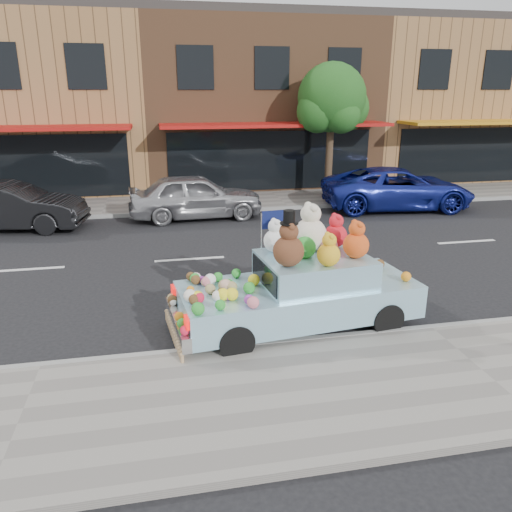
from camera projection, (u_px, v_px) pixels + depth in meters
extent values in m
plane|color=black|center=(336.00, 250.00, 13.72)|extent=(120.00, 120.00, 0.00)
cube|color=gray|center=(481.00, 373.00, 7.66)|extent=(60.00, 3.00, 0.12)
cube|color=gray|center=(279.00, 200.00, 19.75)|extent=(60.00, 3.00, 0.12)
cube|color=gray|center=(430.00, 329.00, 9.05)|extent=(60.00, 0.12, 0.13)
cube|color=gray|center=(289.00, 208.00, 18.35)|extent=(60.00, 0.12, 0.13)
cube|color=olive|center=(30.00, 106.00, 21.92)|extent=(10.00, 8.00, 7.00)
cube|color=#332D2B|center=(17.00, 15.00, 20.76)|extent=(10.00, 8.00, 0.30)
cube|color=black|center=(14.00, 168.00, 18.84)|extent=(8.50, 0.06, 2.40)
cube|color=#A6120F|center=(1.00, 128.00, 17.55)|extent=(9.00, 1.80, 0.12)
cube|color=black|center=(86.00, 67.00, 18.26)|extent=(1.40, 0.06, 1.60)
cube|color=brown|center=(253.00, 105.00, 23.78)|extent=(10.00, 8.00, 7.00)
cube|color=#332D2B|center=(252.00, 21.00, 22.62)|extent=(10.00, 8.00, 0.30)
cube|color=black|center=(271.00, 161.00, 20.70)|extent=(8.50, 0.06, 2.40)
cube|color=#A6120F|center=(277.00, 125.00, 19.41)|extent=(9.00, 1.80, 0.12)
cube|color=black|center=(195.00, 68.00, 19.01)|extent=(1.40, 0.06, 1.60)
cube|color=black|center=(272.00, 68.00, 19.56)|extent=(1.40, 0.06, 1.60)
cube|color=black|center=(344.00, 69.00, 20.12)|extent=(1.40, 0.06, 1.60)
cube|color=olive|center=(443.00, 104.00, 25.64)|extent=(10.00, 8.00, 7.00)
cube|color=#332D2B|center=(452.00, 26.00, 24.48)|extent=(10.00, 8.00, 0.30)
cube|color=black|center=(486.00, 155.00, 22.56)|extent=(8.50, 0.06, 2.40)
cube|color=orange|center=(504.00, 122.00, 21.27)|extent=(9.00, 1.80, 0.12)
cube|color=black|center=(435.00, 70.00, 20.87)|extent=(1.40, 0.06, 1.60)
cube|color=black|center=(498.00, 70.00, 21.42)|extent=(1.40, 0.06, 1.60)
cylinder|color=#38281C|center=(329.00, 159.00, 19.64)|extent=(0.28, 0.28, 3.20)
sphere|color=#164B15|center=(332.00, 97.00, 18.90)|extent=(2.60, 2.60, 2.60)
sphere|color=#164B15|center=(346.00, 108.00, 19.44)|extent=(1.80, 1.80, 1.80)
sphere|color=#164B15|center=(318.00, 111.00, 18.76)|extent=(1.60, 1.60, 1.60)
sphere|color=#164B15|center=(342.00, 114.00, 18.57)|extent=(1.40, 1.40, 1.40)
sphere|color=#164B15|center=(319.00, 105.00, 19.50)|extent=(1.60, 1.60, 1.60)
imported|color=#A9A9AE|center=(196.00, 196.00, 16.91)|extent=(4.56, 2.00, 1.53)
imported|color=#1B2796|center=(398.00, 188.00, 18.29)|extent=(5.69, 3.08, 1.51)
imported|color=black|center=(10.00, 207.00, 15.50)|extent=(4.70, 2.25, 1.49)
cylinder|color=black|center=(387.00, 319.00, 8.92)|extent=(0.62, 0.27, 0.60)
cylinder|color=black|center=(346.00, 288.00, 10.32)|extent=(0.62, 0.27, 0.60)
cylinder|color=black|center=(236.00, 342.00, 8.10)|extent=(0.62, 0.27, 0.60)
cylinder|color=black|center=(214.00, 305.00, 9.51)|extent=(0.62, 0.27, 0.60)
cube|color=#9CD1E8|center=(298.00, 299.00, 9.14)|extent=(4.46, 2.17, 0.60)
cube|color=#9CD1E8|center=(314.00, 269.00, 9.05)|extent=(2.06, 1.70, 0.50)
cube|color=silver|center=(178.00, 323.00, 8.54)|extent=(0.36, 1.79, 0.26)
cube|color=red|center=(187.00, 322.00, 7.84)|extent=(0.09, 0.28, 0.16)
cube|color=red|center=(174.00, 291.00, 9.07)|extent=(0.09, 0.28, 0.16)
cube|color=black|center=(265.00, 275.00, 8.77)|extent=(0.19, 1.30, 0.40)
sphere|color=#512A17|center=(288.00, 251.00, 8.38)|extent=(0.53, 0.53, 0.53)
sphere|color=#512A17|center=(289.00, 231.00, 8.27)|extent=(0.33, 0.33, 0.33)
sphere|color=#512A17|center=(291.00, 227.00, 8.13)|extent=(0.13, 0.13, 0.13)
sphere|color=#512A17|center=(287.00, 223.00, 8.35)|extent=(0.13, 0.13, 0.13)
cylinder|color=black|center=(289.00, 223.00, 8.23)|extent=(0.31, 0.31, 0.02)
cylinder|color=black|center=(289.00, 217.00, 8.19)|extent=(0.20, 0.20, 0.22)
sphere|color=beige|center=(310.00, 234.00, 9.20)|extent=(0.61, 0.61, 0.61)
sphere|color=beige|center=(311.00, 214.00, 9.08)|extent=(0.38, 0.38, 0.38)
sphere|color=beige|center=(313.00, 209.00, 8.92)|extent=(0.14, 0.14, 0.14)
sphere|color=beige|center=(309.00, 205.00, 9.16)|extent=(0.14, 0.14, 0.14)
sphere|color=#CB4313|center=(356.00, 245.00, 8.81)|extent=(0.46, 0.46, 0.46)
sphere|color=#CB4313|center=(357.00, 229.00, 8.72)|extent=(0.29, 0.29, 0.29)
sphere|color=#CB4313|center=(360.00, 225.00, 8.59)|extent=(0.11, 0.11, 0.11)
sphere|color=#CB4313|center=(355.00, 222.00, 8.78)|extent=(0.11, 0.11, 0.11)
sphere|color=red|center=(336.00, 236.00, 9.43)|extent=(0.44, 0.44, 0.44)
sphere|color=red|center=(336.00, 221.00, 9.34)|extent=(0.27, 0.27, 0.27)
sphere|color=red|center=(338.00, 218.00, 9.23)|extent=(0.10, 0.10, 0.10)
sphere|color=red|center=(335.00, 215.00, 9.41)|extent=(0.10, 0.10, 0.10)
sphere|color=white|center=(275.00, 241.00, 9.13)|extent=(0.43, 0.43, 0.43)
sphere|color=white|center=(275.00, 226.00, 9.05)|extent=(0.26, 0.26, 0.26)
sphere|color=white|center=(277.00, 223.00, 8.93)|extent=(0.10, 0.10, 0.10)
sphere|color=white|center=(274.00, 221.00, 9.11)|extent=(0.10, 0.10, 0.10)
sphere|color=orange|center=(329.00, 255.00, 8.41)|extent=(0.40, 0.40, 0.40)
sphere|color=orange|center=(329.00, 240.00, 8.33)|extent=(0.25, 0.25, 0.25)
sphere|color=orange|center=(331.00, 237.00, 8.22)|extent=(0.09, 0.09, 0.09)
sphere|color=orange|center=(328.00, 234.00, 8.38)|extent=(0.09, 0.09, 0.09)
sphere|color=#268B29|center=(305.00, 248.00, 8.85)|extent=(0.40, 0.40, 0.40)
sphere|color=#CA6571|center=(329.00, 246.00, 9.05)|extent=(0.32, 0.32, 0.32)
sphere|color=olive|center=(210.00, 289.00, 8.57)|extent=(0.18, 0.18, 0.18)
sphere|color=#F5E0C3|center=(196.00, 278.00, 9.08)|extent=(0.19, 0.19, 0.19)
sphere|color=#268B29|center=(195.00, 278.00, 9.04)|extent=(0.19, 0.19, 0.19)
sphere|color=#F5E0C3|center=(190.00, 296.00, 8.24)|extent=(0.22, 0.22, 0.22)
sphere|color=#503217|center=(196.00, 280.00, 8.99)|extent=(0.18, 0.18, 0.18)
sphere|color=#268B29|center=(220.00, 305.00, 7.94)|extent=(0.17, 0.17, 0.17)
sphere|color=olive|center=(205.00, 282.00, 8.92)|extent=(0.15, 0.15, 0.15)
sphere|color=olive|center=(224.00, 285.00, 8.68)|extent=(0.21, 0.21, 0.21)
sphere|color=#268B29|center=(249.00, 288.00, 8.58)|extent=(0.21, 0.21, 0.21)
sphere|color=#503217|center=(222.00, 294.00, 8.35)|extent=(0.20, 0.20, 0.20)
sphere|color=yellow|center=(223.00, 294.00, 8.30)|extent=(0.21, 0.21, 0.21)
sphere|color=purple|center=(229.00, 295.00, 8.32)|extent=(0.19, 0.19, 0.19)
sphere|color=orange|center=(190.00, 290.00, 8.60)|extent=(0.14, 0.14, 0.14)
sphere|color=purple|center=(205.00, 281.00, 8.95)|extent=(0.15, 0.15, 0.15)
sphere|color=#F5E0C3|center=(217.00, 296.00, 8.30)|extent=(0.18, 0.18, 0.18)
sphere|color=#CA6571|center=(207.00, 281.00, 8.90)|extent=(0.19, 0.19, 0.19)
sphere|color=#503217|center=(194.00, 299.00, 8.16)|extent=(0.17, 0.17, 0.17)
sphere|color=olive|center=(232.00, 287.00, 8.63)|extent=(0.20, 0.20, 0.20)
sphere|color=yellow|center=(254.00, 280.00, 8.93)|extent=(0.22, 0.22, 0.22)
sphere|color=#268B29|center=(233.00, 293.00, 8.45)|extent=(0.14, 0.14, 0.14)
sphere|color=#268B29|center=(236.00, 273.00, 9.31)|extent=(0.18, 0.18, 0.18)
sphere|color=#CA6571|center=(253.00, 302.00, 8.00)|extent=(0.20, 0.20, 0.20)
sphere|color=#268B29|center=(198.00, 309.00, 7.76)|extent=(0.21, 0.21, 0.21)
sphere|color=red|center=(199.00, 298.00, 8.20)|extent=(0.18, 0.18, 0.18)
sphere|color=purple|center=(202.00, 280.00, 9.05)|extent=(0.14, 0.14, 0.14)
sphere|color=#503217|center=(191.00, 276.00, 9.17)|extent=(0.17, 0.17, 0.17)
sphere|color=yellow|center=(232.00, 294.00, 8.30)|extent=(0.22, 0.22, 0.22)
sphere|color=#268B29|center=(218.00, 277.00, 9.12)|extent=(0.18, 0.18, 0.18)
sphere|color=white|center=(210.00, 280.00, 8.94)|extent=(0.22, 0.22, 0.22)
sphere|color=#268B29|center=(228.00, 284.00, 8.80)|extent=(0.18, 0.18, 0.18)
sphere|color=yellow|center=(198.00, 297.00, 8.23)|extent=(0.20, 0.20, 0.20)
sphere|color=purple|center=(249.00, 300.00, 8.15)|extent=(0.17, 0.17, 0.17)
sphere|color=#D8A88C|center=(226.00, 285.00, 8.66)|extent=(0.22, 0.22, 0.22)
sphere|color=red|center=(184.00, 330.00, 7.86)|extent=(0.14, 0.14, 0.14)
sphere|color=#268B29|center=(182.00, 323.00, 8.05)|extent=(0.16, 0.16, 0.16)
sphere|color=orange|center=(179.00, 317.00, 8.27)|extent=(0.17, 0.17, 0.17)
sphere|color=#503217|center=(172.00, 299.00, 9.00)|extent=(0.14, 0.14, 0.14)
sphere|color=olive|center=(172.00, 298.00, 9.03)|extent=(0.16, 0.16, 0.16)
sphere|color=red|center=(182.00, 324.00, 8.07)|extent=(0.12, 0.12, 0.12)
sphere|color=#503217|center=(173.00, 300.00, 8.94)|extent=(0.18, 0.18, 0.18)
sphere|color=purple|center=(185.00, 331.00, 7.84)|extent=(0.12, 0.12, 0.12)
sphere|color=red|center=(185.00, 331.00, 7.81)|extent=(0.14, 0.14, 0.14)
sphere|color=#F5E0C3|center=(173.00, 302.00, 8.89)|extent=(0.12, 0.12, 0.12)
sphere|color=#503217|center=(380.00, 264.00, 9.77)|extent=(0.19, 0.19, 0.19)
sphere|color=orange|center=(406.00, 277.00, 9.13)|extent=(0.19, 0.19, 0.19)
sphere|color=yellow|center=(376.00, 266.00, 9.61)|extent=(0.23, 0.23, 0.23)
sphere|color=yellow|center=(359.00, 265.00, 9.68)|extent=(0.22, 0.22, 0.22)
sphere|color=orange|center=(360.00, 268.00, 9.48)|extent=(0.26, 0.26, 0.26)
cylinder|color=#997A54|center=(182.00, 360.00, 7.82)|extent=(0.06, 0.06, 0.17)
sphere|color=#997A54|center=(182.00, 355.00, 7.79)|extent=(0.07, 0.07, 0.07)
cylinder|color=#997A54|center=(181.00, 357.00, 7.92)|extent=(0.06, 0.06, 0.17)
sphere|color=#997A54|center=(181.00, 351.00, 7.89)|extent=(0.07, 0.07, 0.07)
cylinder|color=#997A54|center=(180.00, 353.00, 8.02)|extent=(0.06, 0.06, 0.17)
sphere|color=#997A54|center=(180.00, 348.00, 7.98)|extent=(0.07, 0.07, 0.07)
cylinder|color=#997A54|center=(179.00, 350.00, 8.11)|extent=(0.06, 0.06, 0.17)
sphere|color=#997A54|center=(179.00, 345.00, 8.08)|extent=(0.07, 0.07, 0.07)
cylinder|color=#997A54|center=(178.00, 347.00, 8.21)|extent=(0.06, 0.06, 0.17)
sphere|color=#997A54|center=(178.00, 342.00, 8.18)|extent=(0.07, 0.07, 0.07)
cylinder|color=#997A54|center=(177.00, 344.00, 8.30)|extent=(0.06, 0.06, 0.17)
sphere|color=#997A54|center=(177.00, 339.00, 8.27)|extent=(0.07, 0.07, 0.07)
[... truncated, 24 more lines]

